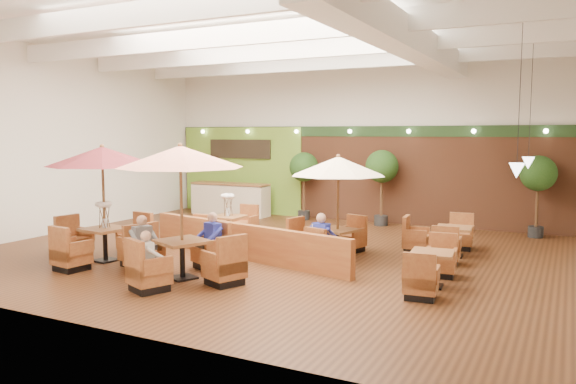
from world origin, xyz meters
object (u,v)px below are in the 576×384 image
Objects in this scene: table_1 at (181,187)px; table_2 at (336,183)px; diner_3 at (322,234)px; diner_1 at (211,235)px; table_3 at (228,224)px; booth_divider at (244,242)px; diner_2 at (143,238)px; topiary_0 at (304,170)px; topiary_1 at (382,169)px; service_counter at (230,199)px; diner_4 at (322,234)px; table_4 at (432,270)px; table_0 at (103,183)px; diner_0 at (149,254)px; table_5 at (442,241)px; topiary_2 at (538,177)px.

table_1 reaches higher than table_2.
diner_1 is at bearing -137.70° from diner_3.
table_3 is at bearing 132.68° from table_1.
table_1 is 3.81m from table_2.
booth_divider is 2.58m from table_2.
diner_2 is 3.90m from diner_3.
topiary_1 is (2.77, -0.00, 0.09)m from topiary_0.
diner_1 is (-0.00, 1.03, -1.14)m from table_1.
diner_4 reaches higher than service_counter.
table_1 reaches higher than table_4.
table_0 is 5.42m from table_2.
diner_2 is (-1.03, 1.03, 0.03)m from diner_0.
table_0 reaches higher than topiary_1.
topiary_0 is at bearing 180.00° from topiary_1.
diner_3 is at bearing 28.65° from table_0.
table_5 is 3.27m from diner_4.
topiary_2 is 2.99× the size of diner_1.
topiary_2 reaches higher than booth_divider.
table_4 is at bearing -64.86° from topiary_1.
table_1 is at bearing -82.90° from booth_divider.
diner_1 reaches higher than diner_3.
table_2 is (6.14, -4.94, 1.22)m from service_counter.
booth_divider is at bearing -164.19° from diner_4.
diner_2 is (-5.34, -4.68, 0.41)m from table_5.
table_3 is at bearing -57.95° from service_counter.
booth_divider is 3.54m from table_0.
diner_1 is (-4.32, -3.66, 0.41)m from table_5.
diner_3 is at bearing -61.32° from topiary_0.
service_counter is at bearing 147.46° from diner_4.
diner_0 is at bearing -76.54° from table_3.
topiary_1 reaches higher than service_counter.
diner_3 is (-2.17, -2.41, 0.40)m from table_5.
table_2 is at bearing 37.93° from table_0.
diner_4 is at bearing 161.53° from table_4.
topiary_1 is 3.22× the size of diner_3.
table_1 reaches higher than diner_1.
service_counter is at bearing -177.98° from topiary_1.
diner_3 is at bearing 17.57° from booth_divider.
diner_1 reaches higher than table_5.
service_counter is 1.17× the size of table_2.
topiary_1 is at bearing 2.02° from service_counter.
table_0 reaches higher than table_2.
table_5 is 4.35m from topiary_2.
topiary_2 is (4.61, 0.00, -0.07)m from topiary_1.
table_1 is 1.19× the size of topiary_1.
topiary_2 is at bearing 162.25° from diner_2.
table_2 is 4.58m from diner_2.
table_2 is (4.69, 2.71, -0.04)m from table_0.
booth_divider is 6.53m from topiary_1.
topiary_2 reaches higher than diner_4.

